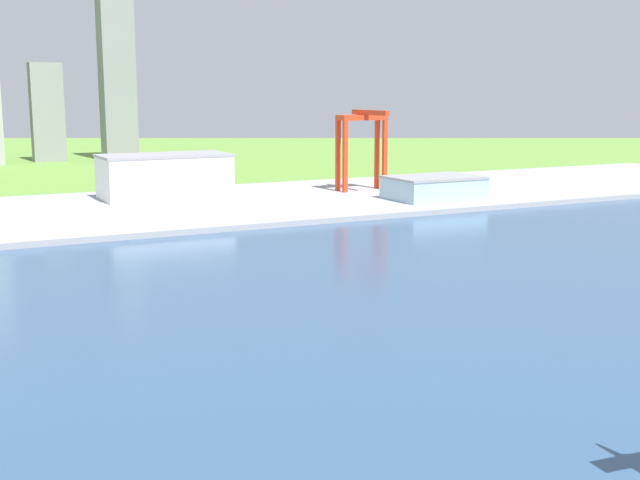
# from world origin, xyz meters

# --- Properties ---
(ground_plane) EXTENTS (2400.00, 2400.00, 0.00)m
(ground_plane) POSITION_xyz_m (0.00, 300.00, 0.00)
(ground_plane) COLOR olive
(water_bay) EXTENTS (840.00, 360.00, 0.15)m
(water_bay) POSITION_xyz_m (0.00, 240.00, 0.07)
(water_bay) COLOR #2D4C70
(water_bay) RESTS_ON ground
(industrial_pier) EXTENTS (840.00, 140.00, 2.50)m
(industrial_pier) POSITION_xyz_m (0.00, 490.00, 1.25)
(industrial_pier) COLOR #99989D
(industrial_pier) RESTS_ON ground
(port_crane_red) EXTENTS (26.90, 34.86, 43.30)m
(port_crane_red) POSITION_xyz_m (151.29, 499.82, 33.45)
(port_crane_red) COLOR red
(port_crane_red) RESTS_ON industrial_pier
(warehouse_main) EXTENTS (63.88, 32.29, 22.06)m
(warehouse_main) POSITION_xyz_m (47.13, 518.19, 13.55)
(warehouse_main) COLOR white
(warehouse_main) RESTS_ON industrial_pier
(warehouse_annex) EXTENTS (44.91, 31.77, 11.44)m
(warehouse_annex) POSITION_xyz_m (164.86, 452.46, 8.24)
(warehouse_annex) COLOR #99BCD1
(warehouse_annex) RESTS_ON industrial_pier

